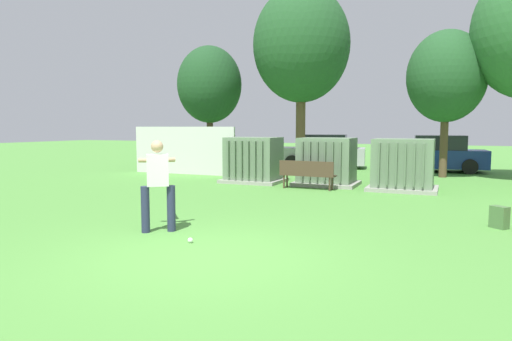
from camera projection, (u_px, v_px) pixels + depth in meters
name	position (u px, v px, depth m)	size (l,w,h in m)	color
ground_plane	(206.00, 257.00, 7.00)	(96.00, 96.00, 0.00)	#51933D
fence_panel	(184.00, 150.00, 19.25)	(4.80, 0.12, 2.00)	silver
transformer_west	(253.00, 160.00, 16.36)	(2.10, 1.70, 1.62)	#9E9B93
transformer_mid_west	(327.00, 162.00, 15.51)	(2.10, 1.70, 1.62)	#9E9B93
transformer_mid_east	(403.00, 165.00, 14.26)	(2.10, 1.70, 1.62)	#9E9B93
park_bench	(307.00, 173.00, 14.51)	(1.81, 0.47, 0.92)	#4C3828
batter	(158.00, 181.00, 8.62)	(1.18, 1.43, 1.74)	#282D4C
sports_ball	(190.00, 240.00, 7.83)	(0.09, 0.09, 0.09)	white
backpack	(500.00, 218.00, 8.94)	(0.38, 0.37, 0.44)	#4C723F
tree_left	(209.00, 85.00, 21.34)	(3.02, 3.02, 5.77)	#4C3828
tree_center_left	(301.00, 45.00, 19.90)	(4.24, 4.24, 8.10)	brown
tree_center_right	(446.00, 77.00, 17.68)	(3.00, 3.00, 5.74)	brown
parked_car_leftmost	(322.00, 152.00, 22.28)	(4.41, 2.38, 1.62)	#B2B2B7
parked_car_left_of_center	(437.00, 155.00, 20.32)	(4.34, 2.22, 1.62)	navy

